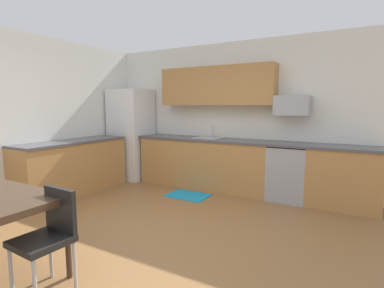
{
  "coord_description": "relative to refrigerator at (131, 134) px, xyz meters",
  "views": [
    {
      "loc": [
        2.06,
        -2.63,
        1.54
      ],
      "look_at": [
        0.0,
        1.0,
        1.0
      ],
      "focal_mm": 27.79,
      "sensor_mm": 36.0,
      "label": 1
    }
  ],
  "objects": [
    {
      "name": "sink_basin",
      "position": [
        1.78,
        0.08,
        -0.06
      ],
      "size": [
        0.48,
        0.4,
        0.14
      ],
      "primitive_type": "cube",
      "color": "#A5A8AD",
      "rests_on": "countertop_back"
    },
    {
      "name": "countertop_left",
      "position": [
        -0.12,
        -1.42,
        -0.02
      ],
      "size": [
        0.64,
        2.0,
        0.04
      ],
      "primitive_type": "cube",
      "color": "#4C4C51",
      "rests_on": "cabinet_run_left"
    },
    {
      "name": "wall_left",
      "position": [
        -0.47,
        -2.22,
        0.41
      ],
      "size": [
        0.1,
        5.8,
        2.7
      ],
      "primitive_type": "cube",
      "color": "silver",
      "rests_on": "ground"
    },
    {
      "name": "wall_back",
      "position": [
        2.18,
        0.43,
        0.41
      ],
      "size": [
        5.8,
        0.1,
        2.7
      ],
      "primitive_type": "cube",
      "color": "silver",
      "rests_on": "ground"
    },
    {
      "name": "cabinet_run_back",
      "position": [
        1.69,
        0.08,
        -0.49
      ],
      "size": [
        2.53,
        0.6,
        0.9
      ],
      "primitive_type": "cube",
      "color": "#AD7A42",
      "rests_on": "ground"
    },
    {
      "name": "floor_mat",
      "position": [
        1.73,
        -0.57,
        -0.93
      ],
      "size": [
        0.7,
        0.5,
        0.01
      ],
      "primitive_type": "cube",
      "color": "#198CBF",
      "rests_on": "ground"
    },
    {
      "name": "cabinet_run_back_right",
      "position": [
        4.07,
        0.08,
        -0.49
      ],
      "size": [
        1.02,
        0.6,
        0.9
      ],
      "primitive_type": "cube",
      "color": "#AD7A42",
      "rests_on": "ground"
    },
    {
      "name": "ground_plane",
      "position": [
        2.18,
        -2.22,
        -0.94
      ],
      "size": [
        12.0,
        12.0,
        0.0
      ],
      "primitive_type": "plane",
      "color": "olive"
    },
    {
      "name": "sink_faucet",
      "position": [
        1.78,
        0.26,
        0.1
      ],
      "size": [
        0.02,
        0.02,
        0.24
      ],
      "primitive_type": "cylinder",
      "color": "#B2B5BA",
      "rests_on": "countertop_back"
    },
    {
      "name": "microwave",
      "position": [
        3.26,
        0.18,
        0.61
      ],
      "size": [
        0.54,
        0.36,
        0.32
      ],
      "primitive_type": "cube",
      "color": "#9EA0A5"
    },
    {
      "name": "oven_range",
      "position": [
        3.26,
        0.08,
        -0.48
      ],
      "size": [
        0.6,
        0.6,
        0.91
      ],
      "color": "#999BA0",
      "rests_on": "ground"
    },
    {
      "name": "chair_near_table",
      "position": [
        2.06,
        -3.4,
        -0.43
      ],
      "size": [
        0.42,
        0.42,
        0.85
      ],
      "color": "black",
      "rests_on": "ground"
    },
    {
      "name": "upper_cabinets_back",
      "position": [
        1.88,
        0.21,
        0.96
      ],
      "size": [
        2.2,
        0.34,
        0.7
      ],
      "primitive_type": "cube",
      "color": "#AD7A42"
    },
    {
      "name": "cabinet_run_left",
      "position": [
        -0.12,
        -1.42,
        -0.49
      ],
      "size": [
        0.6,
        2.0,
        0.9
      ],
      "primitive_type": "cube",
      "color": "#AD7A42",
      "rests_on": "ground"
    },
    {
      "name": "countertop_back",
      "position": [
        2.18,
        0.08,
        -0.02
      ],
      "size": [
        4.8,
        0.64,
        0.04
      ],
      "primitive_type": "cube",
      "color": "#4C4C51",
      "rests_on": "cabinet_run_back"
    },
    {
      "name": "refrigerator",
      "position": [
        0.0,
        0.0,
        0.0
      ],
      "size": [
        0.76,
        0.7,
        1.87
      ],
      "primitive_type": "cube",
      "color": "white",
      "rests_on": "ground"
    }
  ]
}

